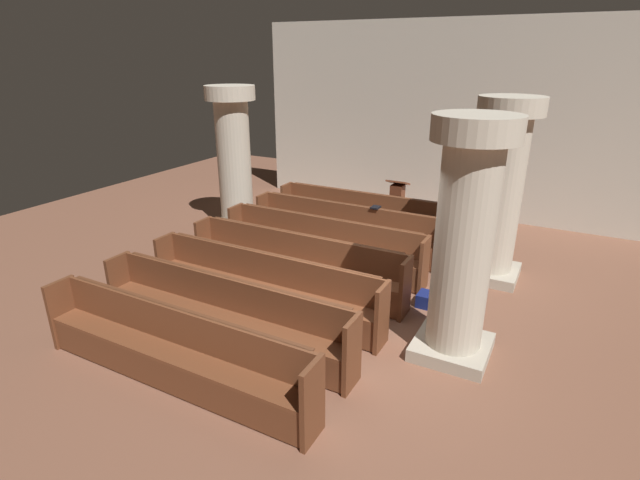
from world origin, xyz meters
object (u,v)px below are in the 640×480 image
at_px(pew_row_1, 344,227).
at_px(kneeler_box_navy, 429,300).
at_px(pew_row_3, 295,261).
at_px(pew_row_6, 171,347).
at_px(pew_row_5, 223,312).
at_px(pillar_aisle_rear, 464,240).
at_px(lectern, 397,206).
at_px(hymn_book, 376,207).
at_px(pillar_far_side, 234,157).
at_px(pew_row_0, 363,214).
at_px(pillar_aisle_side, 500,188).
at_px(pew_row_2, 322,243).
at_px(pew_row_4, 263,284).

bearing_deg(pew_row_1, kneeler_box_navy, -33.65).
height_order(pew_row_3, pew_row_6, same).
height_order(pew_row_5, pillar_aisle_rear, pillar_aisle_rear).
height_order(pew_row_1, lectern, lectern).
bearing_deg(hymn_book, pillar_far_side, -179.07).
distance_m(pew_row_0, pillar_aisle_rear, 4.64).
relative_size(pillar_aisle_side, pillar_far_side, 1.00).
xyz_separation_m(pew_row_2, pillar_aisle_side, (2.81, 1.09, 1.13)).
height_order(pillar_far_side, kneeler_box_navy, pillar_far_side).
distance_m(pillar_aisle_side, pillar_aisle_rear, 2.70).
bearing_deg(pew_row_2, pew_row_0, 90.00).
xyz_separation_m(pew_row_3, pillar_far_side, (-2.76, 2.04, 1.13)).
bearing_deg(pew_row_4, hymn_book, 79.33).
relative_size(pew_row_0, pew_row_2, 1.00).
height_order(pew_row_6, pillar_aisle_side, pillar_aisle_side).
bearing_deg(lectern, pew_row_0, -109.74).
height_order(pew_row_5, hymn_book, hymn_book).
relative_size(pew_row_6, pillar_far_side, 1.25).
distance_m(pew_row_2, pew_row_6, 3.82).
height_order(pew_row_4, pillar_aisle_rear, pillar_aisle_rear).
relative_size(pew_row_0, kneeler_box_navy, 10.66).
distance_m(pew_row_1, pew_row_3, 1.91).
bearing_deg(pew_row_4, kneeler_box_navy, 32.80).
distance_m(pew_row_4, pew_row_5, 0.95).
relative_size(pew_row_5, lectern, 3.62).
bearing_deg(pew_row_1, hymn_book, 17.77).
bearing_deg(pew_row_4, pew_row_0, 90.00).
relative_size(pillar_far_side, lectern, 2.89).
height_order(pew_row_4, pew_row_6, same).
bearing_deg(lectern, kneeler_box_navy, -62.45).
bearing_deg(hymn_book, kneeler_box_navy, -45.49).
bearing_deg(hymn_book, pew_row_0, 126.70).
bearing_deg(kneeler_box_navy, hymn_book, 134.51).
relative_size(pew_row_1, pew_row_6, 1.00).
distance_m(pew_row_3, pillar_aisle_rear, 3.10).
bearing_deg(pew_row_4, pillar_far_side, 132.70).
bearing_deg(hymn_book, lectern, 96.12).
relative_size(pew_row_1, pillar_aisle_side, 1.25).
relative_size(pew_row_4, pillar_aisle_rear, 1.25).
xyz_separation_m(pew_row_1, hymn_book, (0.57, 0.18, 0.45)).
bearing_deg(pillar_far_side, pew_row_2, -21.43).
relative_size(pew_row_1, hymn_book, 19.93).
relative_size(pew_row_4, kneeler_box_navy, 10.66).
bearing_deg(pew_row_4, pew_row_3, 90.00).
xyz_separation_m(pew_row_0, pillar_aisle_rear, (2.81, -3.52, 1.13)).
height_order(pew_row_3, pew_row_5, same).
distance_m(pew_row_6, pillar_far_side, 5.74).
distance_m(pew_row_0, kneeler_box_navy, 3.28).
bearing_deg(kneeler_box_navy, pew_row_3, -168.27).
bearing_deg(pew_row_2, pillar_aisle_rear, -29.74).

